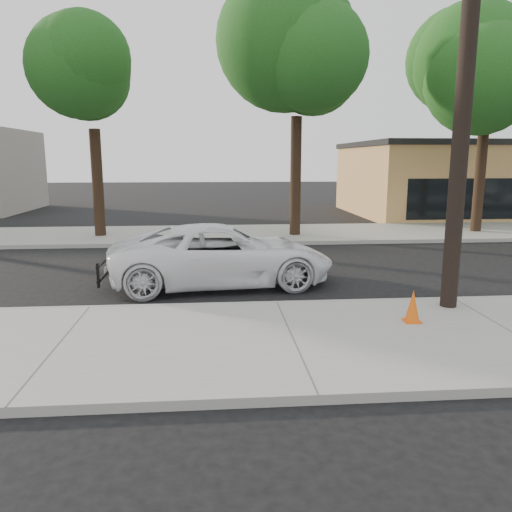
{
  "coord_description": "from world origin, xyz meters",
  "views": [
    {
      "loc": [
        -1.34,
        -12.54,
        3.22
      ],
      "look_at": [
        -0.38,
        -1.16,
        1.0
      ],
      "focal_mm": 35.0,
      "sensor_mm": 36.0,
      "label": 1
    }
  ],
  "objects": [
    {
      "name": "ground",
      "position": [
        0.0,
        0.0,
        0.0
      ],
      "size": [
        120.0,
        120.0,
        0.0
      ],
      "primitive_type": "plane",
      "color": "black",
      "rests_on": "ground"
    },
    {
      "name": "near_sidewalk",
      "position": [
        0.0,
        -4.3,
        0.07
      ],
      "size": [
        90.0,
        4.4,
        0.15
      ],
      "primitive_type": "cube",
      "color": "gray",
      "rests_on": "ground"
    },
    {
      "name": "far_sidewalk",
      "position": [
        0.0,
        8.5,
        0.07
      ],
      "size": [
        90.0,
        5.0,
        0.15
      ],
      "primitive_type": "cube",
      "color": "gray",
      "rests_on": "ground"
    },
    {
      "name": "curb_near",
      "position": [
        0.0,
        -2.1,
        0.07
      ],
      "size": [
        90.0,
        0.12,
        0.16
      ],
      "primitive_type": "cube",
      "color": "#9E9B93",
      "rests_on": "ground"
    },
    {
      "name": "building_main",
      "position": [
        16.0,
        16.0,
        2.0
      ],
      "size": [
        18.0,
        10.0,
        4.0
      ],
      "primitive_type": "cube",
      "color": "tan",
      "rests_on": "ground"
    },
    {
      "name": "utility_pole",
      "position": [
        3.6,
        -2.7,
        4.7
      ],
      "size": [
        1.4,
        0.34,
        9.0
      ],
      "color": "black",
      "rests_on": "near_sidewalk"
    },
    {
      "name": "tree_b",
      "position": [
        -5.81,
        8.06,
        6.15
      ],
      "size": [
        4.34,
        4.2,
        8.45
      ],
      "color": "black",
      "rests_on": "far_sidewalk"
    },
    {
      "name": "tree_c",
      "position": [
        2.22,
        7.64,
        6.91
      ],
      "size": [
        4.96,
        4.8,
        9.55
      ],
      "color": "black",
      "rests_on": "far_sidewalk"
    },
    {
      "name": "tree_d",
      "position": [
        10.2,
        7.95,
        6.37
      ],
      "size": [
        4.5,
        4.35,
        8.75
      ],
      "color": "black",
      "rests_on": "far_sidewalk"
    },
    {
      "name": "police_cruiser",
      "position": [
        -1.14,
        0.13,
        0.79
      ],
      "size": [
        5.94,
        3.22,
        1.58
      ],
      "primitive_type": "imported",
      "rotation": [
        0.0,
        0.0,
        1.68
      ],
      "color": "white",
      "rests_on": "ground"
    },
    {
      "name": "traffic_cone",
      "position": [
        2.43,
        -3.65,
        0.45
      ],
      "size": [
        0.33,
        0.33,
        0.62
      ],
      "rotation": [
        0.0,
        0.0,
        -0.04
      ],
      "color": "#F55C0C",
      "rests_on": "near_sidewalk"
    }
  ]
}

